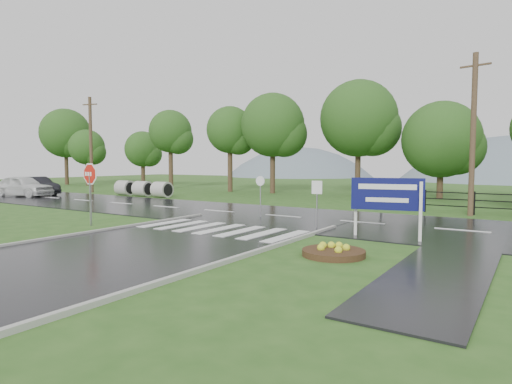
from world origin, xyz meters
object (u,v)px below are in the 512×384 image
Objects in this scene: culvert_pipes at (143,189)px; car_dark at (38,195)px; stop_sign at (90,180)px; car_white at (23,197)px; estate_billboard at (387,197)px.

culvert_pipes reaches higher than car_dark.
culvert_pipes is 1.21× the size of car_dark.
culvert_pipes is 1.95× the size of stop_sign.
culvert_pipes is 8.94m from car_dark.
stop_sign is 0.62× the size of car_dark.
car_dark is at bearing 8.83° from car_white.
car_dark is at bearing 156.17° from stop_sign.
estate_billboard is at bearing -21.03° from culvert_pipes.
car_white is (-17.61, 6.53, -1.95)m from stop_sign.
stop_sign is at bearing -49.58° from culvert_pipes.
stop_sign is 18.88m from car_white.
car_white is at bearing 159.64° from stop_sign.
car_white is at bearing -143.47° from culvert_pipes.
estate_billboard is (11.37, 3.70, -0.48)m from stop_sign.
culvert_pipes is 1.12× the size of car_white.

